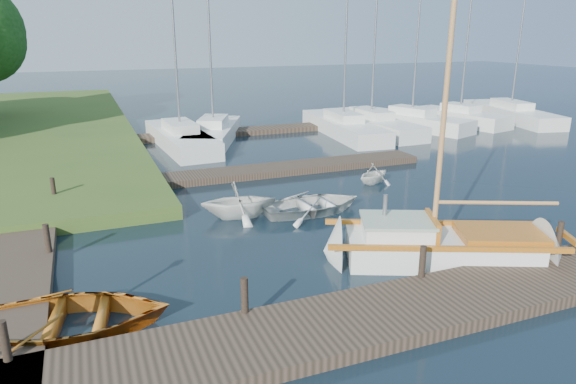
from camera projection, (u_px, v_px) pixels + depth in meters
name	position (u px, v px, depth m)	size (l,w,h in m)	color
ground	(288.00, 228.00, 16.51)	(160.00, 160.00, 0.00)	black
near_dock	(391.00, 314.00, 11.15)	(18.00, 2.20, 0.30)	#30271D
left_dock	(16.00, 236.00, 15.39)	(2.20, 18.00, 0.30)	#30271D
far_dock	(275.00, 170.00, 22.94)	(14.00, 1.60, 0.30)	#30271D
pontoon	(337.00, 125.00, 34.21)	(30.00, 1.60, 0.30)	#30271D
mooring_post_0	(5.00, 341.00, 9.20)	(0.16, 0.16, 0.80)	black
mooring_post_1	(245.00, 295.00, 10.81)	(0.16, 0.16, 0.80)	black
mooring_post_2	(422.00, 261.00, 12.41)	(0.16, 0.16, 0.80)	black
mooring_post_3	(560.00, 235.00, 14.02)	(0.16, 0.16, 0.80)	black
mooring_post_4	(47.00, 238.00, 13.81)	(0.16, 0.16, 0.80)	black
mooring_post_5	(53.00, 189.00, 18.24)	(0.16, 0.16, 0.80)	black
sailboat	(445.00, 248.00, 14.05)	(7.33, 4.68, 9.83)	white
dinghy	(66.00, 314.00, 10.59)	(2.99, 4.18, 0.87)	#9B4F0F
tender_b	(239.00, 198.00, 17.28)	(2.19, 2.53, 1.34)	white
tender_c	(312.00, 202.00, 17.85)	(2.57, 3.60, 0.75)	white
tender_d	(374.00, 172.00, 21.35)	(1.56, 1.81, 0.95)	white
marina_boat_0	(181.00, 137.00, 28.13)	(2.71, 8.75, 10.50)	white
marina_boat_1	(214.00, 132.00, 29.57)	(5.07, 7.89, 9.83)	white
marina_boat_3	(343.00, 125.00, 31.61)	(3.13, 9.68, 10.86)	white
marina_boat_4	(371.00, 122.00, 32.62)	(2.43, 9.35, 11.47)	white
marina_boat_5	(412.00, 120.00, 33.70)	(4.84, 8.38, 10.20)	white
marina_boat_6	(460.00, 116.00, 35.09)	(3.69, 7.19, 10.34)	white
marina_boat_7	(511.00, 112.00, 36.84)	(4.32, 10.08, 12.75)	white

